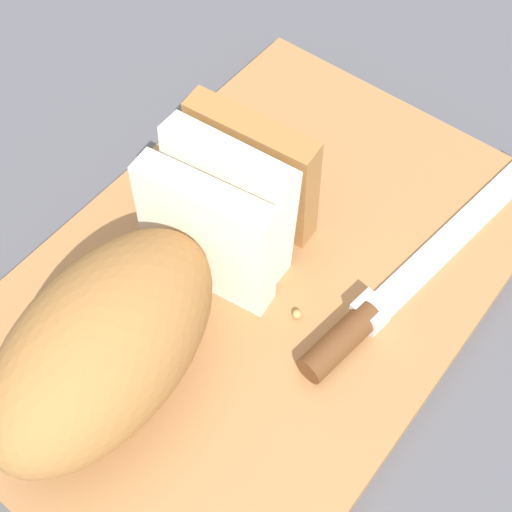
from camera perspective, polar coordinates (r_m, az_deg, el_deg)
The scene contains 7 objects.
ground_plane at distance 0.55m, azimuth 0.00°, elevation -3.08°, with size 3.00×3.00×0.00m, color #4C4C51.
cutting_board at distance 0.54m, azimuth 0.00°, elevation -2.44°, with size 0.45×0.30×0.02m, color #9E6B3D.
bread_loaf at distance 0.46m, azimuth -9.36°, elevation -3.95°, with size 0.29×0.14×0.10m.
bread_knife at distance 0.52m, azimuth 9.84°, elevation -3.93°, with size 0.28×0.04×0.02m.
crumb_near_knife at distance 0.54m, azimuth -1.16°, elevation 0.74°, with size 0.01×0.01×0.01m, color tan.
crumb_near_loaf at distance 0.51m, azimuth 3.32°, elevation -4.69°, with size 0.01×0.01×0.01m, color tan.
crumb_stray_left at distance 0.55m, azimuth -1.64°, elevation 2.81°, with size 0.01×0.01×0.01m, color tan.
Camera 1 is at (-0.21, -0.18, 0.48)m, focal length 49.76 mm.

